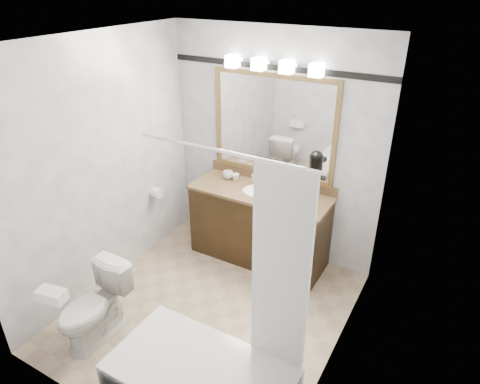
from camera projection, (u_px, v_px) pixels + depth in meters
The scene contains 15 objects.
room at pixel (206, 197), 3.59m from camera, with size 2.42×2.62×2.52m.
vanity at pixel (259, 224), 4.75m from camera, with size 1.53×0.58×0.97m.
mirror at pixel (273, 126), 4.47m from camera, with size 1.40×0.04×1.10m.
vanity_light_bar at pixel (273, 65), 4.14m from camera, with size 1.02×0.14×0.12m.
accent_stripe at pixel (276, 67), 4.20m from camera, with size 2.40×0.01×0.06m, color black.
bathtub at pixel (205, 383), 3.10m from camera, with size 1.30×0.75×1.96m.
tp_roll at pixel (157, 193), 4.86m from camera, with size 0.12×0.12×0.11m, color white.
toilet at pixel (93, 307), 3.71m from camera, with size 0.38×0.67×0.69m, color white.
tissue_box at pixel (52, 295), 3.27m from camera, with size 0.22×0.12×0.09m, color white.
coffee_maker at pixel (295, 186), 4.27m from camera, with size 0.19×0.23×0.35m.
cup_left at pixel (228, 175), 4.83m from camera, with size 0.11×0.11×0.09m, color white.
cup_right at pixel (236, 177), 4.79m from camera, with size 0.08×0.08×0.08m, color white.
soap_bottle_a at pixel (255, 175), 4.78m from camera, with size 0.05×0.05×0.11m, color white.
soap_bottle_b at pixel (283, 186), 4.57m from camera, with size 0.07×0.07×0.09m, color white.
soap_bar at pixel (277, 189), 4.59m from camera, with size 0.08×0.05×0.03m, color beige.
Camera 1 is at (1.82, -2.62, 2.93)m, focal length 32.00 mm.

